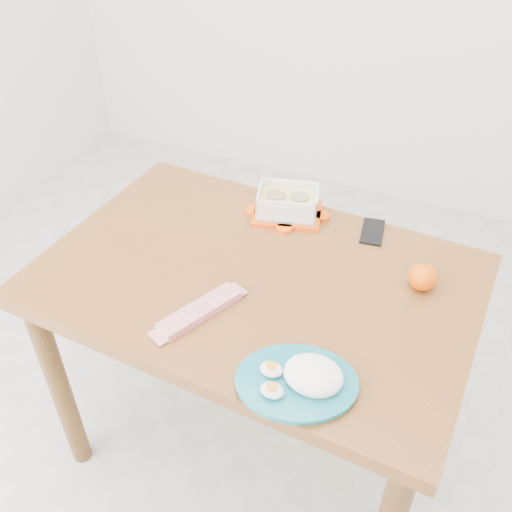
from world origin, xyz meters
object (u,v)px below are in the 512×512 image
at_px(orange_fruit, 423,277).
at_px(rice_plate, 302,378).
at_px(food_container, 288,203).
at_px(dining_table, 256,305).
at_px(smartphone, 372,232).

height_order(orange_fruit, rice_plate, orange_fruit).
relative_size(food_container, rice_plate, 0.70).
xyz_separation_m(orange_fruit, rice_plate, (-0.16, -0.40, -0.01)).
height_order(dining_table, food_container, food_container).
xyz_separation_m(orange_fruit, smartphone, (-0.17, 0.17, -0.03)).
height_order(dining_table, orange_fruit, orange_fruit).
bearing_deg(food_container, dining_table, -100.30).
bearing_deg(orange_fruit, rice_plate, -112.03).
xyz_separation_m(food_container, rice_plate, (0.26, -0.56, -0.02)).
xyz_separation_m(dining_table, food_container, (-0.03, 0.28, 0.15)).
distance_m(dining_table, smartphone, 0.39).
bearing_deg(orange_fruit, dining_table, -162.84).
xyz_separation_m(dining_table, orange_fruit, (0.39, 0.12, 0.15)).
bearing_deg(food_container, orange_fruit, -35.98).
bearing_deg(smartphone, dining_table, -135.89).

